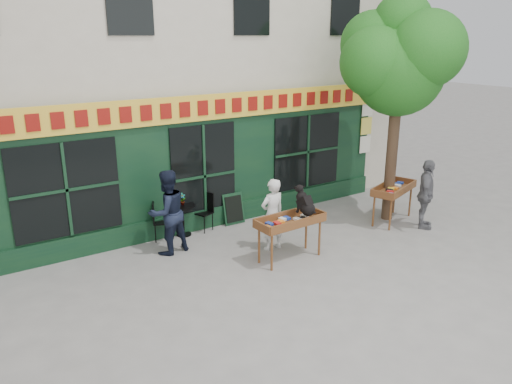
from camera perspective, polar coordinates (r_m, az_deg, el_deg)
ground at (r=10.73m, az=0.09°, el=-7.95°), size 80.00×80.00×0.00m
building at (r=15.03m, az=-13.29°, el=18.46°), size 14.00×7.26×10.00m
street_tree at (r=12.86m, az=16.05°, el=14.62°), size 3.05×2.90×5.60m
book_cart_center at (r=10.55m, az=3.93°, el=-3.57°), size 1.52×0.67×0.99m
dog at (r=10.57m, az=5.66°, el=-0.90°), size 0.36×0.61×0.60m
woman at (r=11.04m, az=1.89°, el=-2.58°), size 0.61×0.41×1.64m
book_cart_right at (r=13.18m, az=15.47°, el=0.15°), size 1.62×1.08×0.99m
man_right at (r=12.94m, az=18.84°, el=-0.25°), size 1.06×0.97×1.74m
bistro_table at (r=12.01m, az=-8.34°, el=-2.48°), size 0.60×0.60×0.76m
bistro_chair_left at (r=11.80m, az=-11.19°, el=-2.92°), size 0.48×0.48×0.95m
bistro_chair_right at (r=12.29m, az=-5.74°, el=-1.83°), size 0.47×0.46×0.95m
potted_plant at (r=11.89m, az=-8.42°, el=-0.81°), size 0.17×0.13×0.29m
man_left at (r=10.98m, az=-10.10°, el=-2.30°), size 1.03×0.86×1.88m
chalkboard at (r=12.66m, az=-2.55°, el=-1.93°), size 0.56×0.21×0.79m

